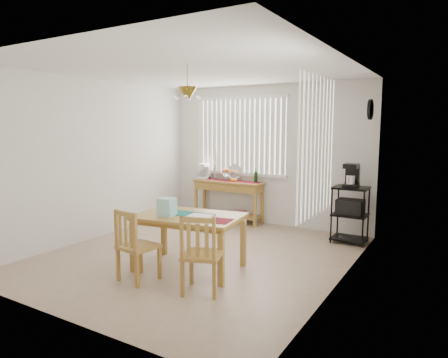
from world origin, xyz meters
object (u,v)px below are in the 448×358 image
Objects in this scene: wire_cart at (350,209)px; chair_left at (136,246)px; sideboard at (229,191)px; cart_items at (352,176)px; dining_table at (189,221)px; chair_right at (201,255)px.

chair_left is (-1.79, -2.94, -0.11)m from wire_cart.
cart_items is at bearing -6.01° from sideboard.
sideboard is at bearing 109.35° from dining_table.
sideboard is at bearing 115.22° from chair_right.
cart_items is at bearing 56.88° from dining_table.
dining_table is at bearing -70.65° from sideboard.
cart_items is 2.76m from dining_table.
cart_items is 3.05m from chair_right.
sideboard is 1.62× the size of chair_left.
chair_left is at bearing -121.27° from cart_items.
cart_items is at bearing 90.00° from wire_cart.
chair_left is 0.87m from chair_right.
chair_left is (-0.30, -0.66, -0.20)m from dining_table.
cart_items is 0.41× the size of chair_right.
chair_right is at bearing -108.06° from wire_cart.
dining_table is at bearing 65.67° from chair_left.
wire_cart is 2.72m from dining_table.
chair_left is at bearing -173.05° from chair_right.
cart_items is 0.42× the size of chair_left.
cart_items reaches higher than sideboard.
chair_right is (-0.92, -2.83, -0.10)m from wire_cart.
sideboard is 3.42m from chair_right.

